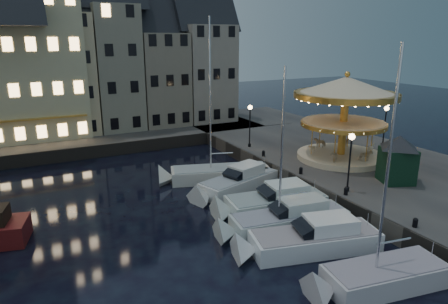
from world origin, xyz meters
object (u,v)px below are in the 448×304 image
motorboat_f (214,174)px  motorboat_a (375,279)px  motorboat_e (236,183)px  ticket_kiosk (399,151)px  streetlamp_c (250,120)px  bollard_d (263,153)px  motorboat_d (270,203)px  bollard_a (415,222)px  bollard_b (346,191)px  streetlamp_b (350,154)px  streetlamp_d (385,121)px  carousel (345,102)px  motorboat_b (308,241)px  bollard_c (301,170)px  motorboat_c (284,220)px

motorboat_f → motorboat_a: bearing=-89.1°
motorboat_e → ticket_kiosk: ticket_kiosk is taller
streetlamp_c → bollard_d: size_ratio=7.32×
motorboat_d → streetlamp_c: bearing=66.0°
bollard_a → bollard_b: (0.00, 5.50, 0.00)m
streetlamp_c → motorboat_e: 9.49m
bollard_a → bollard_b: 5.50m
motorboat_a → motorboat_f: (-0.27, 17.37, -0.01)m
ticket_kiosk → bollard_a: bearing=-131.8°
streetlamp_c → motorboat_d: 13.05m
bollard_a → streetlamp_b: bearing=84.3°
bollard_a → motorboat_f: 16.43m
streetlamp_c → streetlamp_d: size_ratio=1.00×
streetlamp_d → motorboat_d: streetlamp_d is taller
streetlamp_b → ticket_kiosk: (4.53, -0.27, -0.31)m
motorboat_e → ticket_kiosk: (9.96, -6.75, 3.07)m
bollard_d → motorboat_d: size_ratio=0.07×
motorboat_e → carousel: 12.01m
streetlamp_d → motorboat_b: (-17.53, -10.54, -3.37)m
streetlamp_b → motorboat_a: motorboat_a is taller
streetlamp_c → motorboat_b: (-6.23, -17.04, -3.37)m
streetlamp_b → motorboat_d: 6.45m
motorboat_d → carousel: bearing=22.1°
streetlamp_c → bollard_c: streetlamp_c is taller
bollard_c → ticket_kiosk: bearing=-42.9°
streetlamp_b → bollard_a: 6.50m
streetlamp_c → motorboat_a: size_ratio=0.35×
streetlamp_d → bollard_b: bearing=-147.8°
bollard_d → motorboat_a: 18.58m
motorboat_c → carousel: bearing=32.0°
streetlamp_b → motorboat_a: size_ratio=0.35×
motorboat_a → motorboat_d: bearing=87.1°
bollard_d → motorboat_c: (-5.37, -10.78, -0.92)m
streetlamp_d → bollard_d: size_ratio=7.32×
bollard_a → motorboat_d: bearing=119.6°
streetlamp_c → bollard_a: streetlamp_c is taller
streetlamp_c → carousel: (5.12, -7.35, 2.37)m
streetlamp_d → motorboat_a: motorboat_a is taller
bollard_b → bollard_d: 10.50m
motorboat_a → bollard_d: bearing=74.3°
ticket_kiosk → motorboat_c: bearing=-177.2°
bollard_a → motorboat_d: (-4.53, 7.98, -0.96)m
bollard_c → motorboat_d: size_ratio=0.07×
motorboat_a → motorboat_e: (0.19, 14.34, 0.10)m
streetlamp_d → bollard_d: (-11.90, 3.00, -2.41)m
streetlamp_d → carousel: carousel is taller
streetlamp_c → motorboat_f: size_ratio=0.33×
streetlamp_d → motorboat_f: size_ratio=0.33×
streetlamp_b → motorboat_c: motorboat_c is taller
motorboat_b → motorboat_d: size_ratio=1.05×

